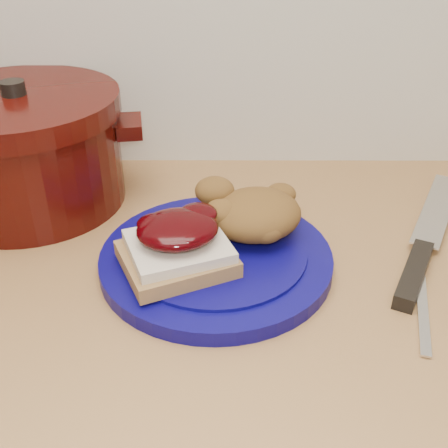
{
  "coord_description": "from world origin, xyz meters",
  "views": [
    {
      "loc": [
        0.04,
        0.91,
        1.32
      ],
      "look_at": [
        0.03,
        1.51,
        0.95
      ],
      "focal_mm": 45.0,
      "sensor_mm": 36.0,
      "label": 1
    }
  ],
  "objects_px": {
    "plate": "(216,259)",
    "dutch_oven": "(25,149)",
    "butter_knife": "(423,310)",
    "chef_knife": "(421,254)"
  },
  "relations": [
    {
      "from": "plate",
      "to": "butter_knife",
      "type": "xyz_separation_m",
      "value": [
        0.24,
        -0.09,
        -0.01
      ]
    },
    {
      "from": "butter_knife",
      "to": "dutch_oven",
      "type": "bearing_deg",
      "value": 77.37
    },
    {
      "from": "dutch_oven",
      "to": "chef_knife",
      "type": "bearing_deg",
      "value": -16.24
    },
    {
      "from": "chef_knife",
      "to": "butter_knife",
      "type": "distance_m",
      "value": 0.1
    },
    {
      "from": "plate",
      "to": "chef_knife",
      "type": "bearing_deg",
      "value": 2.58
    },
    {
      "from": "chef_knife",
      "to": "butter_knife",
      "type": "bearing_deg",
      "value": -168.07
    },
    {
      "from": "plate",
      "to": "dutch_oven",
      "type": "height_order",
      "value": "dutch_oven"
    },
    {
      "from": "plate",
      "to": "butter_knife",
      "type": "relative_size",
      "value": 1.96
    },
    {
      "from": "butter_knife",
      "to": "dutch_oven",
      "type": "xyz_separation_m",
      "value": [
        -0.52,
        0.26,
        0.08
      ]
    },
    {
      "from": "butter_knife",
      "to": "plate",
      "type": "bearing_deg",
      "value": 83.4
    }
  ]
}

